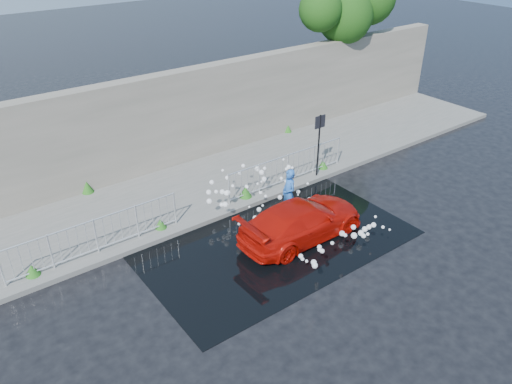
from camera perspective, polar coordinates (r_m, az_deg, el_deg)
ground at (r=14.23m, az=2.89°, el=-8.03°), size 90.00×90.00×0.00m
pavement at (r=17.67m, az=-7.40°, el=0.20°), size 30.00×4.00×0.15m
curb at (r=16.18m, az=-3.84°, el=-2.58°), size 30.00×0.25×0.16m
retaining_wall at (r=18.67m, az=-11.19°, el=7.76°), size 30.00×0.60×3.50m
puddle at (r=15.10m, az=1.96°, el=-5.46°), size 8.00×5.00×0.01m
sign_post at (r=17.81m, az=7.23°, el=6.39°), size 0.45×0.06×2.50m
tree at (r=23.73m, az=10.71°, el=19.89°), size 5.10×2.48×6.38m
railing_left at (r=14.72m, az=-17.85°, el=-4.68°), size 5.05×0.05×1.10m
railing_right at (r=17.66m, az=3.63°, el=2.81°), size 5.05×0.05×1.10m
weeds at (r=17.13m, az=-7.55°, el=0.15°), size 12.17×3.93×0.42m
water_spray at (r=15.38m, az=2.67°, el=-1.59°), size 3.74×5.65×1.02m
red_car at (r=14.96m, az=5.25°, el=-3.24°), size 4.14×1.74×1.19m
person at (r=15.86m, az=3.76°, el=-0.16°), size 0.52×0.67×1.64m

